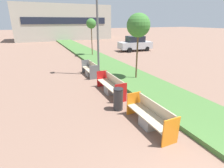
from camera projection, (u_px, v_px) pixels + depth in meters
name	position (u px, v px, depth m)	size (l,w,h in m)	color
planter_grass_strip	(112.00, 67.00, 14.36)	(2.80, 120.00, 0.18)	#426B33
building_backdrop	(63.00, 22.00, 36.14)	(18.46, 7.59, 6.70)	#B2AD9E
bench_orange_frame	(150.00, 118.00, 6.30)	(0.65, 2.22, 0.94)	gray
bench_red_frame	(111.00, 87.00, 9.26)	(0.65, 2.46, 0.94)	gray
bench_grey_frame	(90.00, 70.00, 12.33)	(0.65, 1.94, 0.94)	gray
litter_bin	(118.00, 99.00, 7.51)	(0.43, 0.43, 0.98)	#2D2D30
street_lamp_post	(97.00, 7.00, 11.11)	(0.24, 0.44, 8.22)	#56595B
sapling_tree_near	(138.00, 26.00, 10.31)	(1.40, 1.40, 4.12)	brown
sapling_tree_far	(91.00, 24.00, 18.03)	(1.02, 1.02, 3.91)	brown
parked_car_distant	(135.00, 44.00, 22.32)	(4.32, 2.08, 1.86)	#B7BABF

